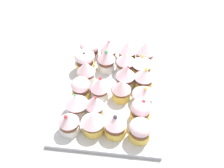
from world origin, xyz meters
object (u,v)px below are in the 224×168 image
object	(u,v)px
cupcake_16	(145,51)
cupcake_15	(115,125)
baking_tray	(112,92)
cupcake_7	(106,59)
cupcake_18	(144,78)
cupcake_5	(69,123)
cupcake_20	(141,111)
cupcake_19	(144,94)
cupcake_21	(140,130)
cupcake_14	(121,89)
cupcake_12	(126,62)
cupcake_11	(128,50)
cupcake_10	(93,122)
cupcake_8	(99,88)
cupcake_9	(95,105)
cupcake_1	(85,60)
cupcake_0	(90,49)
napkin	(105,35)
cupcake_3	(81,88)
cupcake_13	(126,76)
cupcake_4	(76,104)
cupcake_6	(109,50)
cupcake_17	(142,65)

from	to	relation	value
cupcake_16	cupcake_15	bearing A→B (deg)	-12.44
baking_tray	cupcake_7	xyz separation A→B (cm)	(-9.98, -3.04, 4.69)
cupcake_7	cupcake_18	distance (cm)	14.43
cupcake_5	cupcake_20	size ratio (longest dim) A/B	0.94
cupcake_19	cupcake_21	world-z (taller)	cupcake_19
cupcake_14	cupcake_7	bearing A→B (deg)	-154.07
cupcake_12	cupcake_16	bearing A→B (deg)	135.00
cupcake_11	cupcake_10	bearing A→B (deg)	-12.28
cupcake_12	cupcake_16	distance (cm)	8.70
cupcake_8	cupcake_10	size ratio (longest dim) A/B	1.12
cupcake_18	cupcake_19	xyz separation A→B (cm)	(6.00, 0.16, -0.57)
cupcake_20	cupcake_12	bearing A→B (deg)	-163.61
cupcake_9	cupcake_19	world-z (taller)	cupcake_9
cupcake_9	cupcake_18	bearing A→B (deg)	132.96
cupcake_1	cupcake_11	distance (cm)	15.21
cupcake_19	cupcake_0	bearing A→B (deg)	-133.77
cupcake_12	cupcake_9	bearing A→B (deg)	-20.41
cupcake_8	cupcake_11	world-z (taller)	cupcake_8
cupcake_16	cupcake_20	world-z (taller)	same
cupcake_8	napkin	distance (cm)	33.85
cupcake_3	cupcake_13	distance (cm)	14.08
cupcake_4	cupcake_12	xyz separation A→B (cm)	(-18.83, 12.34, 0.31)
cupcake_0	cupcake_6	distance (cm)	6.52
cupcake_4	cupcake_14	xyz separation A→B (cm)	(-6.60, 12.07, 0.33)
cupcake_8	cupcake_9	xyz separation A→B (cm)	(6.60, -0.35, -0.02)
cupcake_13	cupcake_17	size ratio (longest dim) A/B	1.10
cupcake_1	cupcake_21	bearing A→B (deg)	37.63
cupcake_12	cupcake_19	distance (cm)	14.25
baking_tray	cupcake_11	bearing A→B (deg)	167.74
cupcake_10	cupcake_17	bearing A→B (deg)	153.72
cupcake_3	cupcake_10	world-z (taller)	cupcake_10
cupcake_13	cupcake_20	bearing A→B (deg)	22.40
baking_tray	cupcake_20	size ratio (longest dim) A/B	5.75
cupcake_13	cupcake_16	size ratio (longest dim) A/B	1.09
cupcake_7	cupcake_10	xyz separation A→B (cm)	(25.19, -0.27, -0.45)
cupcake_10	cupcake_8	bearing A→B (deg)	-179.65
cupcake_0	cupcake_7	distance (cm)	8.25
cupcake_13	cupcake_21	distance (cm)	19.56
cupcake_6	cupcake_20	xyz separation A→B (cm)	(25.23, 12.02, -0.14)
cupcake_17	cupcake_19	size ratio (longest dim) A/B	1.10
cupcake_5	cupcake_14	distance (cm)	18.36
cupcake_5	cupcake_9	distance (cm)	8.69
cupcake_13	cupcake_17	xyz separation A→B (cm)	(-6.20, 4.84, -0.36)
cupcake_4	cupcake_11	size ratio (longest dim) A/B	0.98
baking_tray	cupcake_21	size ratio (longest dim) A/B	6.69
cupcake_3	cupcake_12	distance (cm)	17.60
cupcake_9	cupcake_6	bearing A→B (deg)	178.23
cupcake_3	cupcake_8	size ratio (longest dim) A/B	0.87
cupcake_15	cupcake_18	size ratio (longest dim) A/B	0.94
cupcake_15	cupcake_16	size ratio (longest dim) A/B	0.97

